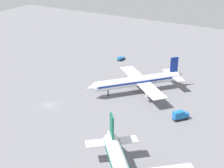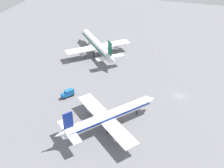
% 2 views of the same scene
% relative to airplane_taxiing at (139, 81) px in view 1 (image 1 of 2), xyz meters
% --- Properties ---
extents(ground, '(288.00, 288.00, 0.00)m').
position_rel_airplane_taxiing_xyz_m(ground, '(27.57, -23.50, -4.71)').
color(ground, slate).
extents(airplane_taxiing, '(34.94, 31.73, 12.95)m').
position_rel_airplane_taxiing_xyz_m(airplane_taxiing, '(0.00, 0.00, 0.00)').
color(airplane_taxiing, white).
rests_on(airplane_taxiing, ground).
extents(catering_truck, '(5.62, 4.89, 3.30)m').
position_rel_airplane_taxiing_xyz_m(catering_truck, '(13.16, 22.37, -3.01)').
color(catering_truck, black).
rests_on(catering_truck, ground).
extents(pushback_tractor, '(4.60, 2.66, 1.90)m').
position_rel_airplane_taxiing_xyz_m(pushback_tractor, '(-29.08, -24.18, -3.74)').
color(pushback_tractor, black).
rests_on(pushback_tractor, ground).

